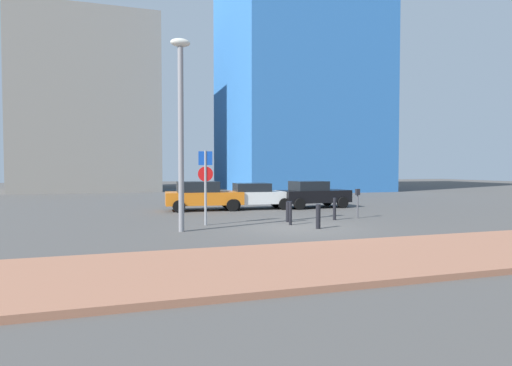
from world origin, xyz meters
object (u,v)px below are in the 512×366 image
parking_sign_post (205,178)px  parking_meter (358,199)px  traffic_bollard_near (335,209)px  traffic_bollard_far (318,216)px  traffic_bollard_edge (288,212)px  street_lamp (181,118)px  traffic_bollard_mid (290,213)px  parked_car_black (313,194)px  parked_car_orange (202,195)px  parked_car_white (255,195)px

parking_sign_post → parking_meter: parking_sign_post is taller
parking_sign_post → traffic_bollard_near: bearing=-0.4°
traffic_bollard_far → traffic_bollard_edge: (-0.37, 2.15, -0.03)m
street_lamp → traffic_bollard_mid: size_ratio=7.24×
parking_meter → traffic_bollard_mid: bearing=-162.6°
traffic_bollard_near → traffic_bollard_far: (-1.86, -2.19, -0.03)m
parked_car_black → parking_meter: (-0.28, -5.32, 0.08)m
parked_car_black → parking_meter: size_ratio=3.12×
traffic_bollard_far → traffic_bollard_edge: size_ratio=1.06×
parked_car_orange → street_lamp: street_lamp is taller
traffic_bollard_near → parked_car_orange: bearing=128.9°
parking_sign_post → traffic_bollard_far: 4.68m
parking_meter → traffic_bollard_near: parking_meter is taller
street_lamp → traffic_bollard_far: 6.22m
parking_sign_post → traffic_bollard_mid: parking_sign_post is taller
parked_car_orange → parked_car_black: parked_car_orange is taller
parked_car_white → street_lamp: size_ratio=0.61×
parking_meter → traffic_bollard_near: size_ratio=1.37×
parked_car_black → traffic_bollard_mid: parked_car_black is taller
street_lamp → traffic_bollard_edge: (4.64, 1.32, -3.62)m
parking_sign_post → traffic_bollard_far: bearing=-29.9°
parked_car_white → street_lamp: street_lamp is taller
parking_sign_post → traffic_bollard_far: size_ratio=3.22×
parked_car_white → parked_car_black: (3.43, -0.25, 0.03)m
parking_meter → parked_car_white: bearing=119.5°
traffic_bollard_edge → traffic_bollard_far: bearing=-80.2°
parking_sign_post → traffic_bollard_edge: 3.79m
parked_car_white → parking_sign_post: bearing=-123.8°
parked_car_orange → traffic_bollard_near: size_ratio=4.31×
traffic_bollard_near → traffic_bollard_mid: size_ratio=1.03×
parking_meter → traffic_bollard_near: 1.39m
parked_car_white → parked_car_black: parked_car_black is taller
parked_car_orange → parked_car_black: bearing=-3.3°
parked_car_white → traffic_bollard_mid: 6.79m
street_lamp → traffic_bollard_mid: 5.69m
parked_car_orange → traffic_bollard_edge: 6.54m
parking_meter → traffic_bollard_edge: (-3.54, -0.31, -0.43)m
parked_car_black → traffic_bollard_near: bearing=-105.9°
traffic_bollard_near → street_lamp: bearing=-168.8°
parked_car_black → traffic_bollard_mid: (-4.05, -6.50, -0.31)m
traffic_bollard_mid → traffic_bollard_edge: 0.90m
parking_sign_post → parked_car_white: bearing=56.2°
parked_car_black → street_lamp: bearing=-140.6°
traffic_bollard_far → traffic_bollard_edge: 2.18m
parking_sign_post → street_lamp: 2.83m
parked_car_white → parked_car_black: size_ratio=1.01×
parked_car_orange → parking_meter: 8.35m
parked_car_orange → parked_car_black: 6.40m
traffic_bollard_near → traffic_bollard_mid: traffic_bollard_near is taller
parked_car_black → parking_meter: bearing=-93.0°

